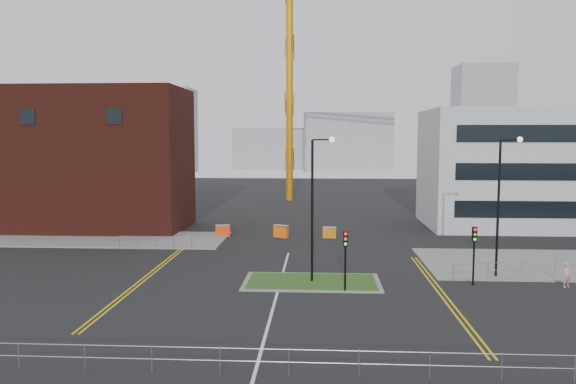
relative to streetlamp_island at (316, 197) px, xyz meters
name	(u,v)px	position (x,y,z in m)	size (l,w,h in m)	color
ground	(269,324)	(-2.22, -8.00, -5.41)	(200.00, 200.00, 0.00)	black
pavement_left	(70,239)	(-22.22, 14.00, -5.35)	(28.00, 8.00, 0.12)	slate
island_kerb	(312,282)	(-0.22, 0.00, -5.37)	(8.60, 4.60, 0.08)	slate
grass_island	(312,282)	(-0.22, 0.00, -5.35)	(8.00, 4.00, 0.12)	#284E1A
brick_building	(65,161)	(-25.19, 20.00, 1.44)	(24.20, 10.07, 14.24)	#4D1A13
office_block	(551,168)	(23.79, 23.97, 0.59)	(25.00, 12.20, 12.00)	#AFB2B4
streetlamp_island	(316,197)	(0.00, 0.00, 0.00)	(1.46, 0.36, 9.18)	black
streetlamp_right_near	(502,195)	(12.00, 2.00, 0.00)	(1.46, 0.36, 9.18)	black
traffic_light_island	(345,249)	(1.78, -2.02, -2.85)	(0.28, 0.33, 3.65)	black
traffic_light_right	(474,244)	(9.78, -0.02, -2.85)	(0.28, 0.33, 3.65)	black
railing_front	(254,355)	(-2.22, -14.00, -4.63)	(24.05, 0.05, 1.10)	gray
railing_left	(155,240)	(-13.22, 10.00, -4.67)	(6.05, 0.05, 1.10)	gray
centre_line	(272,311)	(-2.22, -6.00, -5.41)	(0.15, 30.00, 0.01)	silver
yellow_left_a	(150,273)	(-11.22, 2.00, -5.41)	(0.12, 24.00, 0.01)	gold
yellow_left_b	(154,273)	(-10.92, 2.00, -5.41)	(0.12, 24.00, 0.01)	gold
yellow_right_a	(439,293)	(7.28, -2.00, -5.41)	(0.12, 20.00, 0.01)	gold
yellow_right_b	(444,293)	(7.58, -2.00, -5.41)	(0.12, 20.00, 0.01)	gold
skyline_a	(160,131)	(-42.22, 112.00, 5.59)	(18.00, 12.00, 22.00)	gray
skyline_b	(348,142)	(7.78, 122.00, 2.59)	(24.00, 12.00, 16.00)	gray
skyline_c	(482,119)	(42.78, 117.00, 8.59)	(14.00, 12.00, 28.00)	gray
skyline_d	(285,148)	(-10.22, 132.00, 0.59)	(30.00, 12.00, 12.00)	gray
pedestrian	(567,275)	(15.38, -0.18, -4.64)	(0.56, 0.37, 1.54)	pink
barrier_left	(223,230)	(-8.69, 16.00, -4.81)	(1.39, 0.75, 1.11)	#FF3B0E
barrier_mid	(281,231)	(-3.30, 16.00, -4.80)	(1.42, 0.95, 1.14)	#FF630E
barrier_right	(330,232)	(1.15, 16.00, -4.86)	(1.24, 0.55, 1.01)	orange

